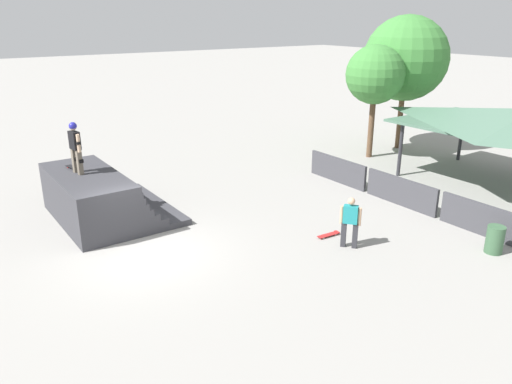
# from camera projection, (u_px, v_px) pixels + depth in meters

# --- Properties ---
(ground_plane) EXTENTS (160.00, 160.00, 0.00)m
(ground_plane) POSITION_uv_depth(u_px,v_px,m) (146.00, 253.00, 15.01)
(ground_plane) COLOR gray
(quarter_pipe_ramp) EXTENTS (4.65, 3.71, 1.70)m
(quarter_pipe_ramp) POSITION_uv_depth(u_px,v_px,m) (98.00, 199.00, 17.26)
(quarter_pipe_ramp) COLOR #38383D
(quarter_pipe_ramp) RESTS_ON ground
(skater_on_deck) EXTENTS (0.76, 0.29, 1.75)m
(skater_on_deck) POSITION_uv_depth(u_px,v_px,m) (75.00, 144.00, 16.55)
(skater_on_deck) COLOR #6B6051
(skater_on_deck) RESTS_ON quarter_pipe_ramp
(skateboard_on_deck) EXTENTS (0.79, 0.35, 0.09)m
(skateboard_on_deck) POSITION_uv_depth(u_px,v_px,m) (73.00, 167.00, 17.33)
(skateboard_on_deck) COLOR red
(skateboard_on_deck) RESTS_ON quarter_pipe_ramp
(bystander_walking) EXTENTS (0.58, 0.48, 1.62)m
(bystander_walking) POSITION_uv_depth(u_px,v_px,m) (350.00, 220.00, 15.11)
(bystander_walking) COLOR #2D2D33
(bystander_walking) RESTS_ON ground
(skateboard_on_ground) EXTENTS (0.25, 0.82, 0.09)m
(skateboard_on_ground) POSITION_uv_depth(u_px,v_px,m) (329.00, 235.00, 16.13)
(skateboard_on_ground) COLOR silver
(skateboard_on_ground) RESTS_ON ground
(barrier_fence) EXTENTS (9.97, 0.12, 1.05)m
(barrier_fence) POSITION_uv_depth(u_px,v_px,m) (401.00, 192.00, 18.65)
(barrier_fence) COLOR #3D3D42
(barrier_fence) RESTS_ON ground
(tree_beside_pavilion) EXTENTS (4.28, 4.28, 6.82)m
(tree_beside_pavilion) POSITION_uv_depth(u_px,v_px,m) (406.00, 59.00, 25.38)
(tree_beside_pavilion) COLOR brown
(tree_beside_pavilion) RESTS_ON ground
(tree_far_back) EXTENTS (2.82, 2.82, 5.48)m
(tree_far_back) POSITION_uv_depth(u_px,v_px,m) (375.00, 75.00, 23.86)
(tree_far_back) COLOR brown
(tree_far_back) RESTS_ON ground
(trash_bin) EXTENTS (0.52, 0.52, 0.85)m
(trash_bin) POSITION_uv_depth(u_px,v_px,m) (495.00, 240.00, 14.91)
(trash_bin) COLOR #385B3D
(trash_bin) RESTS_ON ground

